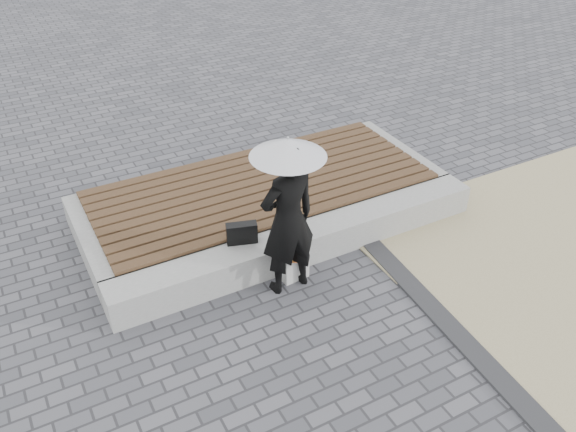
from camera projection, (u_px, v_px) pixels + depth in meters
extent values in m
plane|color=#505055|center=(377.00, 335.00, 6.49)|extent=(80.00, 80.00, 0.00)
cube|color=#2A2A2C|center=(462.00, 340.00, 6.41)|extent=(0.61, 5.20, 0.04)
cube|color=#AAAAA5|center=(304.00, 243.00, 7.54)|extent=(5.00, 0.45, 0.40)
cube|color=#969691|center=(262.00, 198.00, 8.42)|extent=(5.00, 2.00, 0.40)
imported|color=black|center=(288.00, 220.00, 6.64)|extent=(0.72, 0.50, 1.88)
cylinder|color=#ADAEB2|center=(288.00, 190.00, 6.42)|extent=(0.01, 0.01, 0.81)
cone|color=silver|center=(288.00, 148.00, 6.14)|extent=(0.81, 0.81, 0.20)
sphere|color=#ADAEB2|center=(288.00, 138.00, 6.07)|extent=(0.03, 0.03, 0.03)
cube|color=black|center=(242.00, 233.00, 7.15)|extent=(0.39, 0.23, 0.26)
cube|color=beige|center=(295.00, 267.00, 7.19)|extent=(0.34, 0.17, 0.34)
cube|color=#EE3C39|center=(297.00, 258.00, 7.05)|extent=(0.31, 0.28, 0.01)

